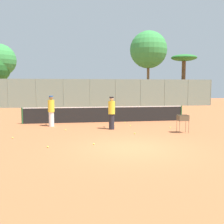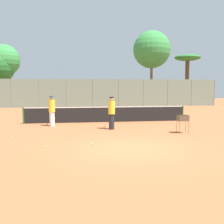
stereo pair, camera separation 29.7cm
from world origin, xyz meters
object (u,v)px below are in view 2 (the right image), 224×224
at_px(tennis_net, 106,114).
at_px(player_red_cap, 112,112).
at_px(player_white_outfit, 52,110).
at_px(ball_cart, 183,120).

xyz_separation_m(tennis_net, player_red_cap, (-0.07, -3.06, 0.41)).
bearing_deg(tennis_net, player_white_outfit, -158.90).
bearing_deg(ball_cart, tennis_net, 125.87).
height_order(tennis_net, player_white_outfit, player_white_outfit).
xyz_separation_m(player_white_outfit, ball_cart, (7.02, -3.42, -0.26)).
xyz_separation_m(player_white_outfit, player_red_cap, (3.48, -1.69, -0.01)).
relative_size(tennis_net, player_red_cap, 5.96).
xyz_separation_m(tennis_net, player_white_outfit, (-3.56, -1.37, 0.42)).
height_order(player_white_outfit, ball_cart, player_white_outfit).
bearing_deg(ball_cart, player_red_cap, 153.86).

